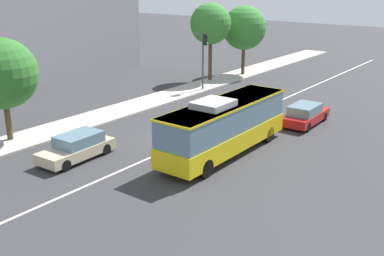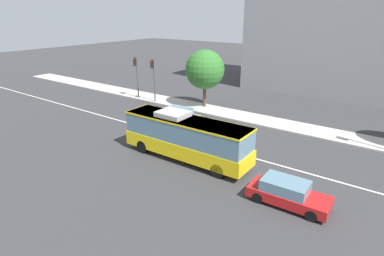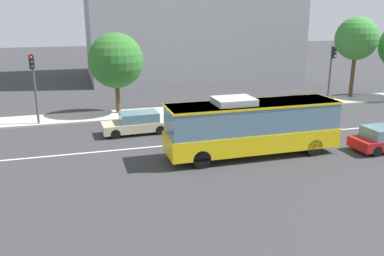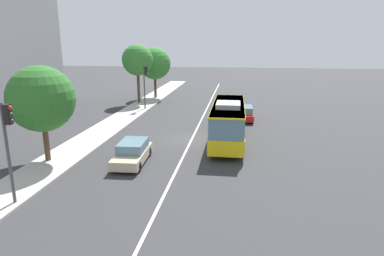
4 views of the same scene
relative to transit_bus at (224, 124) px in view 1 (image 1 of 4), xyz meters
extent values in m
plane|color=#333335|center=(0.40, 3.01, -1.81)|extent=(160.00, 160.00, 0.00)
cube|color=#B2ADA3|center=(0.40, 11.34, -1.74)|extent=(80.00, 3.10, 0.14)
cube|color=silver|center=(0.40, 3.01, -1.80)|extent=(76.00, 0.16, 0.01)
cube|color=yellow|center=(0.02, 0.00, -0.83)|extent=(10.02, 2.56, 1.10)
cube|color=slate|center=(0.02, 0.00, 0.50)|extent=(9.81, 2.49, 1.58)
cube|color=yellow|center=(0.02, 0.00, 1.23)|extent=(9.92, 2.54, 0.12)
cube|color=#B2B2B2|center=(-1.18, -0.01, 1.47)|extent=(2.21, 1.81, 0.36)
cylinder|color=black|center=(3.42, 1.12, -1.31)|extent=(1.00, 0.31, 1.00)
cylinder|color=black|center=(3.43, -1.08, -1.31)|extent=(1.00, 0.31, 1.00)
cylinder|color=black|center=(-3.38, 1.08, -1.31)|extent=(1.00, 0.31, 1.00)
cylinder|color=black|center=(-3.37, -1.12, -1.31)|extent=(1.00, 0.31, 1.00)
cube|color=#C6B793|center=(-5.79, 6.18, -1.29)|extent=(4.58, 2.00, 0.60)
cube|color=slate|center=(-5.54, 6.19, -0.67)|extent=(2.59, 1.77, 0.64)
cylinder|color=black|center=(-7.25, 5.31, -1.49)|extent=(0.65, 0.25, 0.64)
cylinder|color=black|center=(-7.32, 6.91, -1.49)|extent=(0.65, 0.25, 0.64)
cylinder|color=black|center=(-4.25, 5.45, -1.49)|extent=(0.65, 0.25, 0.64)
cylinder|color=black|center=(-4.33, 7.04, -1.49)|extent=(0.65, 0.25, 0.64)
cube|color=#B21919|center=(8.30, -1.38, -1.29)|extent=(4.54, 1.90, 0.60)
cube|color=slate|center=(8.05, -1.39, -0.67)|extent=(2.56, 1.71, 0.64)
cylinder|color=black|center=(9.79, -0.55, -1.49)|extent=(0.64, 0.23, 0.64)
cylinder|color=black|center=(9.82, -2.15, -1.49)|extent=(0.64, 0.23, 0.64)
cylinder|color=black|center=(6.79, -0.62, -1.49)|extent=(0.64, 0.23, 0.64)
cylinder|color=black|center=(6.82, -2.22, -1.49)|extent=(0.64, 0.23, 0.64)
cylinder|color=#47474C|center=(12.06, 10.30, 0.79)|extent=(0.16, 0.16, 5.20)
cube|color=black|center=(12.08, 10.02, 2.84)|extent=(0.33, 0.30, 0.96)
sphere|color=#2D2D2D|center=(12.08, 9.87, 3.16)|extent=(0.22, 0.22, 0.22)
sphere|color=#2D2D2D|center=(12.08, 9.87, 2.84)|extent=(0.22, 0.22, 0.22)
sphere|color=#1ED838|center=(12.08, 9.87, 2.52)|extent=(0.22, 0.22, 0.22)
cylinder|color=#4C3823|center=(-6.35, 11.94, -0.45)|extent=(0.36, 0.36, 2.72)
sphere|color=#2D6B28|center=(-6.35, 11.94, 2.53)|extent=(4.33, 4.33, 4.33)
cylinder|color=#4C3823|center=(20.34, 11.08, -0.18)|extent=(0.36, 0.36, 3.25)
sphere|color=#387F33|center=(20.34, 11.08, 3.12)|extent=(4.49, 4.49, 4.49)
cylinder|color=#4C3823|center=(15.89, 12.19, 0.26)|extent=(0.36, 0.36, 4.15)
sphere|color=#387F33|center=(15.89, 12.19, 3.82)|extent=(3.96, 3.96, 3.96)
cube|color=slate|center=(17.73, 30.69, 0.30)|extent=(0.16, 13.08, 1.50)
cube|color=slate|center=(17.73, 30.69, 3.70)|extent=(0.16, 13.08, 1.50)
camera|label=1|loc=(-21.19, -13.79, 8.04)|focal=43.06mm
camera|label=2|loc=(12.87, -17.00, 8.54)|focal=29.44mm
camera|label=3|loc=(-9.34, -20.02, 6.17)|focal=37.34mm
camera|label=4|loc=(-26.31, -0.73, 6.16)|focal=31.35mm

